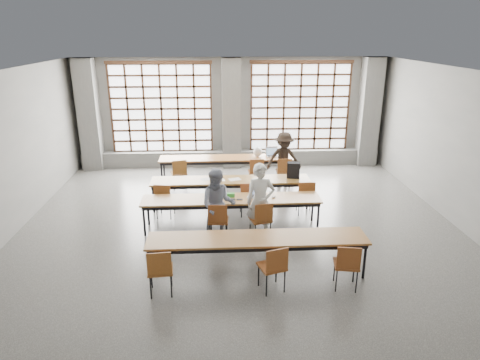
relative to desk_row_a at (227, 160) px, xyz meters
name	(u,v)px	position (x,y,z in m)	size (l,w,h in m)	color
floor	(241,237)	(0.18, -3.73, -0.66)	(11.00, 11.00, 0.00)	#474745
ceiling	(241,73)	(0.18, -3.73, 2.84)	(11.00, 11.00, 0.00)	silver
wall_back	(231,112)	(0.18, 1.77, 1.09)	(10.00, 10.00, 0.00)	#5E5F5C
wall_front	(278,347)	(0.18, -9.23, 1.09)	(10.00, 10.00, 0.00)	#5E5F5C
wall_right	(476,157)	(5.18, -3.73, 1.09)	(11.00, 11.00, 0.00)	#5E5F5C
column_left	(89,115)	(-4.32, 1.49, 1.09)	(0.60, 0.55, 3.50)	#565653
column_mid	(231,114)	(0.18, 1.49, 1.09)	(0.60, 0.55, 3.50)	#565653
column_right	(369,112)	(4.68, 1.49, 1.09)	(0.60, 0.55, 3.50)	#565653
window_left	(161,109)	(-2.07, 1.69, 1.24)	(3.32, 0.12, 3.00)	white
window_right	(300,107)	(2.43, 1.69, 1.24)	(3.32, 0.12, 3.00)	white
sill_ledge	(232,158)	(0.18, 1.57, -0.41)	(9.80, 0.35, 0.50)	#565653
desk_row_a	(227,160)	(0.00, 0.00, 0.00)	(4.00, 0.70, 0.73)	brown
desk_row_b	(231,182)	(0.03, -1.98, 0.00)	(4.00, 0.70, 0.73)	brown
desk_row_c	(231,201)	(0.00, -3.27, 0.00)	(4.00, 0.70, 0.73)	brown
desk_row_d	(257,241)	(0.40, -5.21, 0.00)	(4.00, 0.70, 0.73)	brown
chair_back_left	(179,171)	(-1.38, -0.63, -0.13)	(0.51, 0.51, 0.88)	brown
chair_back_mid	(256,170)	(0.80, -0.63, -0.13)	(0.43, 0.44, 0.88)	brown
chair_back_right	(284,169)	(1.60, -0.63, -0.13)	(0.43, 0.44, 0.88)	brown
chair_mid_left	(164,197)	(-1.59, -2.61, -0.13)	(0.49, 0.49, 0.88)	brown
chair_mid_centre	(248,195)	(0.43, -2.61, -0.13)	(0.43, 0.43, 0.88)	brown
chair_mid_right	(306,194)	(1.82, -2.61, -0.13)	(0.43, 0.44, 0.88)	brown
chair_front_left	(218,218)	(-0.31, -3.90, -0.13)	(0.45, 0.45, 0.88)	brown
chair_front_right	(262,217)	(0.62, -3.89, -0.13)	(0.51, 0.52, 0.88)	brown
chair_near_left	(160,268)	(-1.29, -5.84, -0.13)	(0.46, 0.46, 0.88)	brown
chair_near_mid	(274,264)	(0.62, -5.84, -0.13)	(0.53, 0.53, 0.88)	brown
chair_near_right	(347,262)	(1.89, -5.84, -0.13)	(0.48, 0.49, 0.88)	brown
student_male	(260,202)	(0.60, -3.77, 0.17)	(0.61, 0.40, 1.67)	silver
student_female	(218,205)	(-0.30, -3.77, 0.12)	(0.77, 0.60, 1.57)	navy
student_back	(284,159)	(1.60, -0.50, 0.13)	(1.02, 0.59, 1.58)	black
laptop_front	(256,193)	(0.57, -3.16, 0.13)	(0.43, 0.40, 0.26)	#BCBCC2
laptop_back	(272,154)	(1.34, 0.11, 0.13)	(0.39, 0.34, 0.26)	silver
mouse	(274,197)	(0.95, -3.29, 0.08)	(0.10, 0.06, 0.04)	silver
green_box	(229,195)	(-0.05, -3.19, 0.11)	(0.25, 0.09, 0.09)	green
phone	(240,199)	(0.18, -3.37, 0.07)	(0.13, 0.06, 0.01)	black
paper_sheet_a	(207,179)	(-0.57, -1.93, 0.07)	(0.30, 0.21, 0.00)	silver
paper_sheet_b	(219,180)	(-0.27, -2.03, 0.07)	(0.30, 0.21, 0.00)	white
paper_sheet_c	(235,179)	(0.13, -1.98, 0.07)	(0.30, 0.21, 0.00)	silver
backpack	(293,170)	(1.63, -1.93, 0.27)	(0.32, 0.20, 0.40)	black
plastic_bag	(258,152)	(0.90, 0.05, 0.21)	(0.26, 0.21, 0.29)	silver
red_pouch	(160,267)	(-1.30, -5.76, -0.16)	(0.20, 0.08, 0.06)	#A41914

